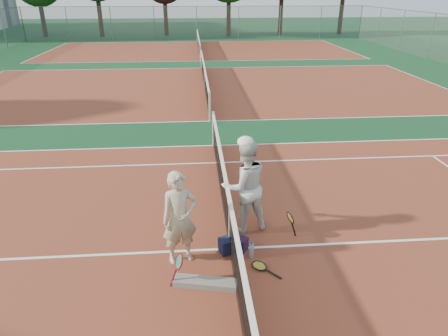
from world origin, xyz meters
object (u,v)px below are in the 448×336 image
at_px(net_main, 230,226).
at_px(player_a, 180,218).
at_px(sports_bag_purple, 238,244).
at_px(water_bottle, 251,251).
at_px(sports_bag_navy, 229,245).
at_px(racket_spare, 259,266).
at_px(racket_red, 179,269).
at_px(player_b, 245,186).
at_px(racket_black_held, 290,225).

bearing_deg(net_main, player_a, -165.37).
height_order(sports_bag_purple, water_bottle, water_bottle).
bearing_deg(water_bottle, sports_bag_purple, 128.30).
bearing_deg(sports_bag_navy, racket_spare, -47.44).
height_order(net_main, water_bottle, net_main).
bearing_deg(sports_bag_navy, sports_bag_purple, 12.87).
relative_size(racket_red, sports_bag_navy, 1.57).
relative_size(player_b, sports_bag_navy, 5.36).
relative_size(net_main, water_bottle, 36.60).
relative_size(sports_bag_navy, sports_bag_purple, 1.11).
bearing_deg(sports_bag_purple, water_bottle, -51.70).
xyz_separation_m(net_main, player_a, (-0.91, -0.24, 0.36)).
distance_m(player_b, water_bottle, 1.29).
bearing_deg(player_b, net_main, 47.67).
distance_m(net_main, player_a, 1.01).
xyz_separation_m(net_main, racket_black_held, (1.21, 0.29, -0.22)).
distance_m(racket_spare, sports_bag_purple, 0.65).
distance_m(racket_black_held, sports_bag_navy, 1.29).
height_order(racket_black_held, racket_spare, racket_black_held).
distance_m(net_main, racket_spare, 0.90).
height_order(racket_red, sports_bag_navy, racket_red).
relative_size(player_a, player_b, 0.90).
bearing_deg(racket_black_held, player_b, -42.98).
bearing_deg(player_b, sports_bag_purple, 59.36).
xyz_separation_m(racket_black_held, racket_spare, (-0.74, -0.89, -0.26)).
relative_size(player_b, water_bottle, 6.47).
bearing_deg(player_b, sports_bag_navy, 48.55).
xyz_separation_m(racket_spare, sports_bag_navy, (-0.49, 0.53, 0.11)).
bearing_deg(racket_red, sports_bag_purple, 17.42).
distance_m(player_a, racket_spare, 1.65).
relative_size(player_a, racket_black_held, 3.01).
bearing_deg(sports_bag_purple, player_b, 75.17).
bearing_deg(racket_black_held, net_main, -3.82).
distance_m(net_main, racket_black_held, 1.26).
bearing_deg(net_main, racket_red, -136.01).
bearing_deg(water_bottle, net_main, 141.09).
bearing_deg(sports_bag_purple, racket_black_held, 17.08).
relative_size(net_main, player_b, 5.66).
relative_size(racket_spare, sports_bag_purple, 1.84).
bearing_deg(racket_spare, racket_black_held, -84.00).
distance_m(racket_black_held, racket_spare, 1.19).
xyz_separation_m(racket_spare, sports_bag_purple, (-0.31, 0.57, 0.10)).
xyz_separation_m(racket_black_held, water_bottle, (-0.84, -0.59, -0.14)).
distance_m(net_main, racket_red, 1.31).
bearing_deg(sports_bag_purple, player_a, -169.00).
distance_m(net_main, sports_bag_navy, 0.37).
bearing_deg(racket_black_held, sports_bag_navy, -0.96).
bearing_deg(player_a, racket_red, -110.27).
bearing_deg(sports_bag_navy, water_bottle, -30.18).
height_order(racket_spare, sports_bag_navy, sports_bag_navy).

